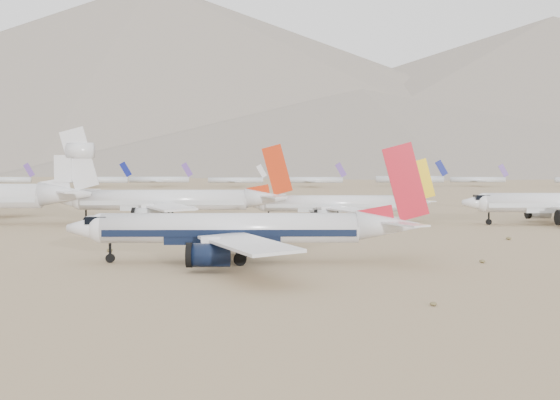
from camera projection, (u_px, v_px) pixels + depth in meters
ground at (308, 265)px, 95.88m from camera, size 7000.00×7000.00×0.00m
main_airliner at (246, 229)px, 98.11m from camera, size 47.94×46.82×16.92m
row2_gold_tail at (339, 204)px, 166.09m from camera, size 42.54×41.60×15.15m
row2_orange_tail at (173, 201)px, 163.18m from camera, size 51.72×50.60×18.45m
distant_storage_row at (265, 180)px, 412.68m from camera, size 518.85×50.23×13.84m
mountain_range at (301, 92)px, 1732.49m from camera, size 7354.00×3024.00×470.00m
desert_scrub at (349, 306)px, 66.73m from camera, size 261.14×121.67×0.63m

